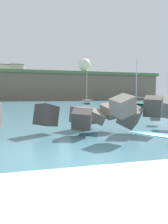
{
  "coord_description": "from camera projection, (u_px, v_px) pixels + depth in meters",
  "views": [
    {
      "loc": [
        -1.02,
        -6.45,
        1.99
      ],
      "look_at": [
        0.65,
        0.5,
        1.4
      ],
      "focal_mm": 31.67,
      "sensor_mm": 36.0,
      "label": 1
    }
  ],
  "objects": [
    {
      "name": "station_building_west",
      "position": [
        18.0,
        70.0,
        98.88
      ],
      "size": [
        6.47,
        4.86,
        5.39
      ],
      "color": "#B2ADA3",
      "rests_on": "headland_bluff"
    },
    {
      "name": "boat_near_right",
      "position": [
        134.0,
        105.0,
        30.55
      ],
      "size": [
        3.11,
        5.63,
        7.72
      ],
      "color": "#1E6656",
      "rests_on": "ground"
    },
    {
      "name": "radar_dome",
      "position": [
        84.0,
        66.0,
        104.73
      ],
      "size": [
        6.69,
        6.69,
        9.46
      ],
      "color": "silver",
      "rests_on": "headland_bluff"
    },
    {
      "name": "headland_bluff",
      "position": [
        36.0,
        88.0,
        99.87
      ],
      "size": [
        109.97,
        45.46,
        12.24
      ],
      "color": "#756651",
      "rests_on": "ground"
    },
    {
      "name": "boat_mid_left",
      "position": [
        87.0,
        102.0,
        48.02
      ],
      "size": [
        1.97,
        5.89,
        7.68
      ],
      "color": "white",
      "rests_on": "ground"
    },
    {
      "name": "ground_plane",
      "position": [
        69.0,
        155.0,
        6.65
      ],
      "size": [
        400.0,
        400.0,
        0.0
      ],
      "primitive_type": "plane",
      "color": "#42707F"
    },
    {
      "name": "boat_mid_centre",
      "position": [
        124.0,
        101.0,
        48.14
      ],
      "size": [
        4.48,
        3.82,
        1.99
      ],
      "color": "maroon",
      "rests_on": "ground"
    },
    {
      "name": "station_building_central",
      "position": [
        6.0,
        70.0,
        102.7
      ],
      "size": [
        7.83,
        6.79,
        5.79
      ],
      "color": "silver",
      "rests_on": "headland_bluff"
    },
    {
      "name": "mooring_buoy_inner",
      "position": [
        106.0,
        110.0,
        23.99
      ],
      "size": [
        0.44,
        0.44,
        0.44
      ],
      "color": "#E54C1E",
      "rests_on": "ground"
    }
  ]
}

